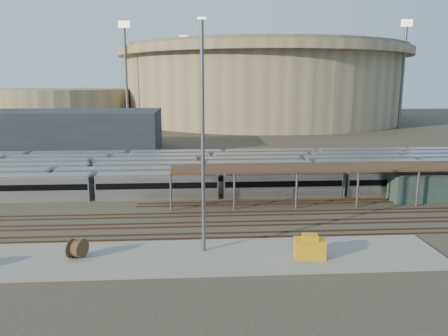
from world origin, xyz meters
The scene contains 15 objects.
ground centered at (0.00, 0.00, 0.00)m, with size 420.00×420.00×0.00m, color #383026.
apron centered at (-5.00, -15.00, 0.10)m, with size 50.00×9.00×0.20m, color gray.
subway_trains centered at (-2.88, 18.50, 1.80)m, with size 121.06×23.90×3.60m.
inspection_shed centered at (22.00, 4.00, 4.98)m, with size 60.30×6.00×5.30m.
empty_tracks centered at (0.00, -5.00, 0.09)m, with size 170.00×9.62×0.18m.
stadium centered at (25.00, 140.00, 16.47)m, with size 124.00×124.00×32.50m.
secondary_arena centered at (-60.00, 130.00, 7.00)m, with size 56.00×56.00×14.00m, color gray.
service_building centered at (-35.00, 55.00, 5.00)m, with size 42.00×20.00×10.00m, color #1E232D.
floodlight_0 centered at (-30.00, 110.00, 20.65)m, with size 4.00×1.00×38.40m.
floodlight_2 centered at (70.00, 100.00, 20.65)m, with size 4.00×1.00×38.40m.
floodlight_3 centered at (-10.00, 160.00, 20.65)m, with size 4.00×1.00×38.40m.
teal_boxcar centered at (32.32, 4.00, 1.99)m, with size 17.03×3.29×3.97m, color #225055.
cable_reel_west centered at (-16.32, -14.69, 1.16)m, with size 1.91×1.91×1.06m, color brown.
yard_light_pole centered at (-3.86, -13.63, 11.73)m, with size 0.80×0.36×22.89m.
yellow_equipment centered at (6.52, -16.05, 1.13)m, with size 2.97×1.86×1.86m, color gold.
Camera 1 is at (-4.50, -55.96, 17.34)m, focal length 35.00 mm.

